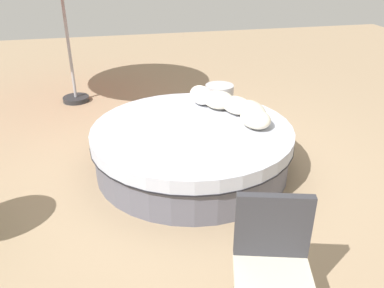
{
  "coord_description": "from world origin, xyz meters",
  "views": [
    {
      "loc": [
        -4.09,
        0.9,
        2.46
      ],
      "look_at": [
        0.0,
        0.0,
        0.32
      ],
      "focal_mm": 37.2,
      "sensor_mm": 36.0,
      "label": 1
    }
  ],
  "objects_px": {
    "throw_pillow_3": "(219,100)",
    "throw_pillow_2": "(237,105)",
    "side_table": "(219,99)",
    "throw_pillow_1": "(253,110)",
    "patio_chair": "(273,257)",
    "throw_pillow_0": "(255,119)",
    "round_bed": "(192,148)",
    "throw_pillow_4": "(201,95)"
  },
  "relations": [
    {
      "from": "round_bed",
      "to": "throw_pillow_3",
      "type": "height_order",
      "value": "throw_pillow_3"
    },
    {
      "from": "patio_chair",
      "to": "side_table",
      "type": "xyz_separation_m",
      "value": [
        3.88,
        -0.74,
        -0.34
      ]
    },
    {
      "from": "throw_pillow_0",
      "to": "throw_pillow_4",
      "type": "distance_m",
      "value": 0.97
    },
    {
      "from": "side_table",
      "to": "throw_pillow_4",
      "type": "bearing_deg",
      "value": 150.2
    },
    {
      "from": "throw_pillow_3",
      "to": "patio_chair",
      "type": "xyz_separation_m",
      "value": [
        -2.77,
        0.41,
        -0.08
      ]
    },
    {
      "from": "throw_pillow_3",
      "to": "side_table",
      "type": "bearing_deg",
      "value": -16.85
    },
    {
      "from": "throw_pillow_1",
      "to": "patio_chair",
      "type": "bearing_deg",
      "value": 163.07
    },
    {
      "from": "throw_pillow_0",
      "to": "throw_pillow_2",
      "type": "xyz_separation_m",
      "value": [
        0.5,
        0.06,
        -0.02
      ]
    },
    {
      "from": "throw_pillow_2",
      "to": "patio_chair",
      "type": "distance_m",
      "value": 2.66
    },
    {
      "from": "throw_pillow_1",
      "to": "throw_pillow_3",
      "type": "relative_size",
      "value": 1.16
    },
    {
      "from": "throw_pillow_0",
      "to": "patio_chair",
      "type": "xyz_separation_m",
      "value": [
        -2.09,
        0.65,
        -0.07
      ]
    },
    {
      "from": "throw_pillow_3",
      "to": "side_table",
      "type": "height_order",
      "value": "throw_pillow_3"
    },
    {
      "from": "throw_pillow_1",
      "to": "side_table",
      "type": "distance_m",
      "value": 1.58
    },
    {
      "from": "throw_pillow_0",
      "to": "throw_pillow_1",
      "type": "xyz_separation_m",
      "value": [
        0.26,
        -0.06,
        -0.0
      ]
    },
    {
      "from": "round_bed",
      "to": "throw_pillow_4",
      "type": "xyz_separation_m",
      "value": [
        0.75,
        -0.29,
        0.37
      ]
    },
    {
      "from": "throw_pillow_3",
      "to": "throw_pillow_2",
      "type": "bearing_deg",
      "value": -134.14
    },
    {
      "from": "throw_pillow_2",
      "to": "side_table",
      "type": "bearing_deg",
      "value": -6.77
    },
    {
      "from": "round_bed",
      "to": "patio_chair",
      "type": "distance_m",
      "value": 2.23
    },
    {
      "from": "throw_pillow_1",
      "to": "side_table",
      "type": "xyz_separation_m",
      "value": [
        1.53,
        -0.03,
        -0.41
      ]
    },
    {
      "from": "round_bed",
      "to": "throw_pillow_0",
      "type": "distance_m",
      "value": 0.82
    },
    {
      "from": "round_bed",
      "to": "throw_pillow_1",
      "type": "distance_m",
      "value": 0.87
    },
    {
      "from": "round_bed",
      "to": "patio_chair",
      "type": "bearing_deg",
      "value": -178.16
    },
    {
      "from": "throw_pillow_4",
      "to": "side_table",
      "type": "relative_size",
      "value": 1.06
    },
    {
      "from": "patio_chair",
      "to": "side_table",
      "type": "bearing_deg",
      "value": -85.02
    },
    {
      "from": "throw_pillow_1",
      "to": "throw_pillow_3",
      "type": "distance_m",
      "value": 0.52
    },
    {
      "from": "throw_pillow_4",
      "to": "throw_pillow_1",
      "type": "bearing_deg",
      "value": -140.62
    },
    {
      "from": "throw_pillow_3",
      "to": "throw_pillow_4",
      "type": "height_order",
      "value": "throw_pillow_4"
    },
    {
      "from": "throw_pillow_1",
      "to": "patio_chair",
      "type": "xyz_separation_m",
      "value": [
        -2.36,
        0.72,
        -0.07
      ]
    },
    {
      "from": "round_bed",
      "to": "side_table",
      "type": "distance_m",
      "value": 1.86
    },
    {
      "from": "throw_pillow_2",
      "to": "throw_pillow_4",
      "type": "distance_m",
      "value": 0.53
    },
    {
      "from": "throw_pillow_0",
      "to": "side_table",
      "type": "height_order",
      "value": "throw_pillow_0"
    },
    {
      "from": "throw_pillow_1",
      "to": "throw_pillow_3",
      "type": "bearing_deg",
      "value": 36.81
    },
    {
      "from": "throw_pillow_4",
      "to": "patio_chair",
      "type": "height_order",
      "value": "patio_chair"
    },
    {
      "from": "throw_pillow_1",
      "to": "side_table",
      "type": "relative_size",
      "value": 1.2
    },
    {
      "from": "throw_pillow_0",
      "to": "throw_pillow_3",
      "type": "bearing_deg",
      "value": 20.14
    },
    {
      "from": "round_bed",
      "to": "throw_pillow_4",
      "type": "distance_m",
      "value": 0.89
    },
    {
      "from": "throw_pillow_1",
      "to": "throw_pillow_2",
      "type": "bearing_deg",
      "value": 28.19
    },
    {
      "from": "round_bed",
      "to": "throw_pillow_0",
      "type": "height_order",
      "value": "throw_pillow_0"
    },
    {
      "from": "round_bed",
      "to": "throw_pillow_2",
      "type": "distance_m",
      "value": 0.83
    },
    {
      "from": "throw_pillow_4",
      "to": "round_bed",
      "type": "bearing_deg",
      "value": 159.0
    },
    {
      "from": "throw_pillow_2",
      "to": "throw_pillow_3",
      "type": "xyz_separation_m",
      "value": [
        0.18,
        0.18,
        0.02
      ]
    },
    {
      "from": "patio_chair",
      "to": "side_table",
      "type": "relative_size",
      "value": 2.18
    }
  ]
}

